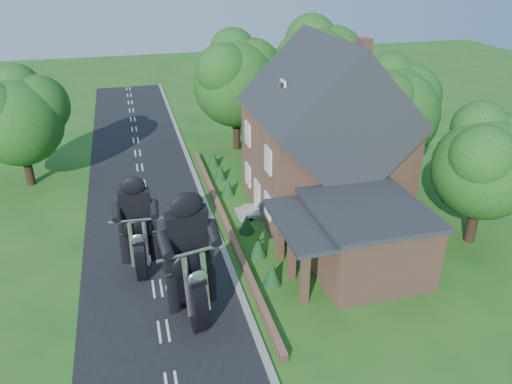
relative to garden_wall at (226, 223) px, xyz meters
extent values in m
plane|color=#235718|center=(-4.30, -5.00, -0.20)|extent=(120.00, 120.00, 0.00)
cube|color=black|center=(-4.30, -5.00, -0.19)|extent=(7.00, 80.00, 0.02)
cube|color=gray|center=(-0.65, -5.00, -0.14)|extent=(0.30, 80.00, 0.12)
cube|color=#94624B|center=(0.00, 0.00, 0.00)|extent=(0.30, 22.00, 0.40)
cube|color=#94624B|center=(6.20, 1.00, 2.80)|extent=(8.00, 8.00, 6.00)
cube|color=#24262A|center=(6.20, 1.00, 5.80)|extent=(8.48, 8.64, 8.48)
cube|color=#94624B|center=(8.20, 1.00, 9.00)|extent=(0.60, 0.90, 1.60)
cube|color=white|center=(3.60, 1.00, 7.30)|extent=(0.12, 0.80, 0.90)
cube|color=black|center=(3.54, 1.00, 7.30)|extent=(0.04, 0.55, 0.65)
cube|color=white|center=(2.14, 1.00, 0.85)|extent=(0.10, 1.10, 2.10)
cube|color=gray|center=(1.80, 1.00, -0.05)|extent=(0.80, 1.60, 0.30)
cube|color=gray|center=(1.30, 1.00, -0.12)|extent=(0.80, 1.60, 0.15)
cube|color=white|center=(2.14, -1.20, 1.40)|extent=(0.10, 1.10, 1.40)
cube|color=black|center=(2.12, -1.20, 1.40)|extent=(0.04, 0.92, 1.22)
cube|color=white|center=(2.14, 3.20, 1.40)|extent=(0.10, 1.10, 1.40)
cube|color=black|center=(2.12, 3.20, 1.40)|extent=(0.04, 0.92, 1.22)
cube|color=white|center=(2.14, -1.20, 4.10)|extent=(0.10, 1.10, 1.40)
cube|color=black|center=(2.12, -1.20, 4.10)|extent=(0.04, 0.92, 1.22)
cube|color=white|center=(2.14, 3.20, 4.10)|extent=(0.10, 1.10, 1.40)
cube|color=black|center=(2.12, 3.20, 4.10)|extent=(0.04, 0.92, 1.22)
cube|color=#94624B|center=(5.70, -5.80, 1.40)|extent=(5.00, 5.60, 3.20)
cube|color=#24262A|center=(5.70, -5.80, 3.12)|extent=(5.30, 5.94, 0.24)
cube|color=#24262A|center=(2.60, -5.80, 2.75)|extent=(2.60, 5.32, 0.22)
cube|color=#94624B|center=(2.00, -7.60, 1.20)|extent=(0.35, 0.35, 2.80)
cube|color=#94624B|center=(2.00, -5.80, 1.20)|extent=(0.35, 0.35, 2.80)
cube|color=#94624B|center=(2.00, -4.00, 1.20)|extent=(0.35, 0.35, 2.80)
cylinder|color=black|center=(12.70, -5.00, 1.20)|extent=(0.56, 0.56, 2.80)
sphere|color=#1A4A15|center=(12.70, -5.00, 4.03)|extent=(5.20, 5.20, 5.20)
sphere|color=#1A4A15|center=(13.87, -4.48, 4.81)|extent=(3.74, 3.74, 3.74)
sphere|color=#1A4A15|center=(11.79, -5.78, 5.07)|extent=(3.22, 3.22, 3.22)
sphere|color=#1A4A15|center=(12.80, -3.96, 5.85)|extent=(2.86, 2.86, 2.86)
cylinder|color=black|center=(12.20, 3.50, 1.30)|extent=(0.56, 0.56, 3.00)
sphere|color=#1A4A15|center=(12.20, 3.50, 4.45)|extent=(6.00, 6.00, 6.00)
sphere|color=#1A4A15|center=(13.55, 4.10, 5.35)|extent=(4.32, 4.32, 4.32)
sphere|color=#1A4A15|center=(11.15, 2.60, 5.65)|extent=(3.72, 3.72, 3.72)
sphere|color=#1A4A15|center=(12.30, 4.70, 6.55)|extent=(3.30, 3.30, 3.30)
cylinder|color=black|center=(9.70, 11.00, 1.60)|extent=(0.56, 0.56, 3.60)
sphere|color=#1A4A15|center=(9.70, 11.00, 5.38)|extent=(7.20, 7.20, 7.20)
sphere|color=#1A4A15|center=(11.32, 11.72, 6.46)|extent=(5.18, 5.18, 5.18)
sphere|color=#1A4A15|center=(8.44, 9.92, 6.82)|extent=(4.46, 4.46, 4.46)
sphere|color=#1A4A15|center=(9.80, 12.44, 7.90)|extent=(3.96, 3.96, 3.96)
cylinder|color=black|center=(3.70, 12.00, 1.50)|extent=(0.56, 0.56, 3.40)
sphere|color=#1A4A15|center=(3.70, 12.00, 4.96)|extent=(6.40, 6.40, 6.40)
sphere|color=#1A4A15|center=(5.14, 12.64, 5.92)|extent=(4.61, 4.61, 4.61)
sphere|color=#1A4A15|center=(2.58, 11.04, 6.24)|extent=(3.97, 3.97, 3.97)
sphere|color=#1A4A15|center=(3.80, 13.28, 7.20)|extent=(3.52, 3.52, 3.52)
cylinder|color=black|center=(-11.30, 9.00, 1.20)|extent=(0.56, 0.56, 2.80)
sphere|color=#1A4A15|center=(-11.30, 9.00, 4.14)|extent=(5.60, 5.60, 5.60)
sphere|color=#1A4A15|center=(-10.04, 9.56, 4.98)|extent=(4.03, 4.03, 4.03)
sphere|color=#1A4A15|center=(-11.20, 10.12, 6.10)|extent=(3.08, 3.08, 3.08)
cone|color=#113717|center=(1.00, -6.00, 0.35)|extent=(0.90, 0.90, 1.10)
cone|color=#113717|center=(1.00, -3.50, 0.35)|extent=(0.90, 0.90, 1.10)
cone|color=#113717|center=(1.00, -1.00, 0.35)|extent=(0.90, 0.90, 1.10)
cone|color=#113717|center=(1.00, 4.00, 0.35)|extent=(0.90, 0.90, 1.10)
cone|color=#113717|center=(1.00, 6.50, 0.35)|extent=(0.90, 0.90, 1.10)
cone|color=#113717|center=(1.00, 9.00, 0.35)|extent=(0.90, 0.90, 1.10)
camera|label=1|loc=(-4.75, -24.54, 14.00)|focal=35.00mm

